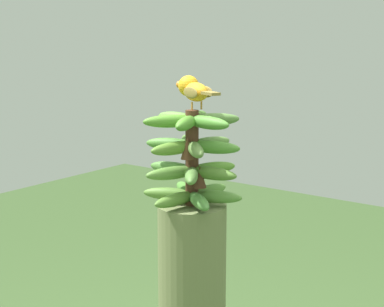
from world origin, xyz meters
The scene contains 2 objects.
banana_bunch centered at (0.00, 0.00, 1.19)m, with size 0.29×0.28×0.27m.
perched_bird centered at (0.02, 0.01, 1.38)m, with size 0.11×0.20×0.09m.
Camera 1 is at (-1.38, -1.03, 1.54)m, focal length 59.20 mm.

